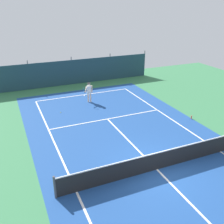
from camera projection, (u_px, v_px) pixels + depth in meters
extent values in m
plane|color=#387A4C|center=(157.00, 169.00, 12.80)|extent=(36.00, 36.00, 0.00)
cube|color=#1E478C|center=(157.00, 169.00, 12.79)|extent=(11.02, 26.60, 0.01)
cube|color=white|center=(84.00, 95.00, 22.80)|extent=(8.22, 0.10, 0.01)
cube|color=white|center=(76.00, 192.00, 11.29)|extent=(0.10, 23.80, 0.01)
cube|color=white|center=(220.00, 151.00, 14.29)|extent=(0.10, 23.80, 0.01)
cube|color=white|center=(107.00, 119.00, 18.18)|extent=(8.22, 0.10, 0.01)
cube|color=white|center=(157.00, 169.00, 12.79)|extent=(0.10, 12.80, 0.01)
cube|color=white|center=(84.00, 95.00, 22.68)|extent=(0.10, 0.30, 0.01)
cube|color=black|center=(157.00, 161.00, 12.61)|extent=(9.92, 0.03, 0.95)
cube|color=white|center=(158.00, 153.00, 12.41)|extent=(9.92, 0.04, 0.05)
cylinder|color=#47474C|center=(55.00, 187.00, 10.75)|extent=(0.10, 0.10, 1.10)
cube|color=#1E3D4C|center=(72.00, 72.00, 25.25)|extent=(16.22, 0.06, 2.40)
cylinder|color=#595B60|center=(29.00, 75.00, 23.77)|extent=(0.08, 0.08, 2.70)
cylinder|color=#595B60|center=(72.00, 71.00, 25.25)|extent=(0.08, 0.08, 2.70)
cylinder|color=#595B60|center=(110.00, 67.00, 26.72)|extent=(0.08, 0.08, 2.70)
cylinder|color=#595B60|center=(144.00, 63.00, 28.20)|extent=(0.08, 0.08, 2.70)
cube|color=#234C1E|center=(71.00, 77.00, 26.02)|extent=(14.60, 0.70, 1.10)
cylinder|color=beige|center=(91.00, 97.00, 21.05)|extent=(0.12, 0.12, 0.82)
cylinder|color=beige|center=(88.00, 97.00, 21.07)|extent=(0.12, 0.12, 0.82)
cylinder|color=white|center=(89.00, 92.00, 20.86)|extent=(0.40, 0.40, 0.22)
cube|color=white|center=(89.00, 89.00, 20.78)|extent=(0.41, 0.35, 0.56)
sphere|color=beige|center=(89.00, 84.00, 20.61)|extent=(0.22, 0.22, 0.22)
cylinder|color=black|center=(89.00, 83.00, 20.57)|extent=(0.23, 0.23, 0.04)
cylinder|color=beige|center=(92.00, 89.00, 20.75)|extent=(0.09, 0.09, 0.58)
cylinder|color=beige|center=(86.00, 89.00, 20.68)|extent=(0.33, 0.50, 0.41)
cylinder|color=black|center=(85.00, 92.00, 20.46)|extent=(0.16, 0.26, 0.13)
torus|color=teal|center=(85.00, 89.00, 20.37)|extent=(0.33, 0.26, 0.29)
sphere|color=#CCDB33|center=(61.00, 112.00, 19.20)|extent=(0.07, 0.07, 0.07)
sphere|color=#CCDB33|center=(88.00, 90.00, 23.84)|extent=(0.07, 0.07, 0.07)
cube|color=black|center=(43.00, 74.00, 26.55)|extent=(2.18, 4.35, 0.80)
cube|color=#2D333D|center=(42.00, 67.00, 26.28)|extent=(1.70, 2.02, 0.56)
cylinder|color=black|center=(33.00, 75.00, 27.59)|extent=(0.28, 0.66, 0.64)
cylinder|color=black|center=(51.00, 74.00, 28.10)|extent=(0.28, 0.66, 0.64)
cylinder|color=black|center=(35.00, 82.00, 25.32)|extent=(0.28, 0.66, 0.64)
cylinder|color=black|center=(53.00, 80.00, 25.83)|extent=(0.28, 0.66, 0.64)
cylinder|color=#D84C38|center=(191.00, 117.00, 18.17)|extent=(0.08, 0.08, 0.24)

